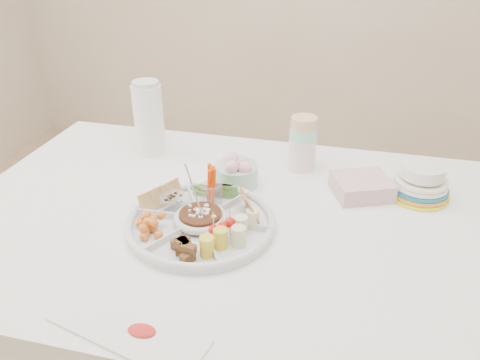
% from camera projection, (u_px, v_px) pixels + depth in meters
% --- Properties ---
extents(dining_table, '(1.52, 1.02, 0.76)m').
position_uv_depth(dining_table, '(230.00, 317.00, 1.45)').
color(dining_table, white).
rests_on(dining_table, floor).
extents(party_tray, '(0.38, 0.38, 0.04)m').
position_uv_depth(party_tray, '(201.00, 220.00, 1.21)').
color(party_tray, silver).
rests_on(party_tray, dining_table).
extents(bean_dip, '(0.11, 0.11, 0.04)m').
position_uv_depth(bean_dip, '(201.00, 218.00, 1.20)').
color(bean_dip, '#522F1B').
rests_on(bean_dip, party_tray).
extents(tortillas, '(0.11, 0.11, 0.06)m').
position_uv_depth(tortillas, '(249.00, 206.00, 1.23)').
color(tortillas, '#9B6641').
rests_on(tortillas, party_tray).
extents(carrot_cucumber, '(0.12, 0.12, 0.11)m').
position_uv_depth(carrot_cucumber, '(214.00, 182.00, 1.30)').
color(carrot_cucumber, '#EB3E05').
rests_on(carrot_cucumber, party_tray).
extents(pita_raisins, '(0.11, 0.11, 0.06)m').
position_uv_depth(pita_raisins, '(168.00, 195.00, 1.27)').
color(pita_raisins, tan).
rests_on(pita_raisins, party_tray).
extents(cherries, '(0.10, 0.10, 0.04)m').
position_uv_depth(cherries, '(150.00, 224.00, 1.17)').
color(cherries, '#D95F0A').
rests_on(cherries, party_tray).
extents(granola_chunks, '(0.09, 0.09, 0.04)m').
position_uv_depth(granola_chunks, '(184.00, 246.00, 1.09)').
color(granola_chunks, brown).
rests_on(granola_chunks, party_tray).
extents(banana_tomato, '(0.11, 0.11, 0.09)m').
position_uv_depth(banana_tomato, '(237.00, 229.00, 1.11)').
color(banana_tomato, '#E5E18B').
rests_on(banana_tomato, party_tray).
extents(cup_stack, '(0.11, 0.11, 0.24)m').
position_uv_depth(cup_stack, '(303.00, 134.00, 1.45)').
color(cup_stack, '#AABB9B').
rests_on(cup_stack, dining_table).
extents(thermos, '(0.12, 0.12, 0.25)m').
position_uv_depth(thermos, '(149.00, 117.00, 1.55)').
color(thermos, white).
rests_on(thermos, dining_table).
extents(flower_bowl, '(0.13, 0.13, 0.10)m').
position_uv_depth(flower_bowl, '(237.00, 170.00, 1.39)').
color(flower_bowl, '#8AB499').
rests_on(flower_bowl, dining_table).
extents(napkin_stack, '(0.20, 0.18, 0.05)m').
position_uv_depth(napkin_stack, '(362.00, 186.00, 1.35)').
color(napkin_stack, beige).
rests_on(napkin_stack, dining_table).
extents(plate_stack, '(0.21, 0.21, 0.11)m').
position_uv_depth(plate_stack, '(421.00, 179.00, 1.33)').
color(plate_stack, '#E7C14F').
rests_on(plate_stack, dining_table).
extents(placemat, '(0.34, 0.18, 0.01)m').
position_uv_depth(placemat, '(128.00, 330.00, 0.91)').
color(placemat, white).
rests_on(placemat, dining_table).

